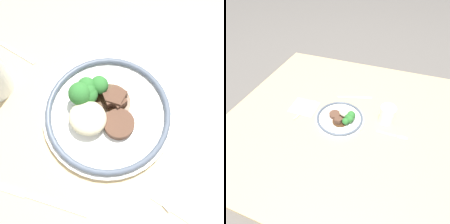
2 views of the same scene
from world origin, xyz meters
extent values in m
plane|color=#5B5651|center=(0.00, 0.00, 0.00)|extent=(8.00, 8.00, 0.00)
cube|color=tan|center=(0.00, 0.00, 0.02)|extent=(1.23, 1.15, 0.04)
cube|color=silver|center=(-0.23, -0.01, 0.04)|extent=(0.15, 0.13, 0.00)
cylinder|color=white|center=(-0.01, -0.03, 0.04)|extent=(0.26, 0.26, 0.01)
torus|color=#4C5666|center=(-0.01, -0.03, 0.05)|extent=(0.24, 0.24, 0.01)
ellipsoid|color=beige|center=(0.01, 0.00, 0.07)|extent=(0.07, 0.07, 0.04)
cylinder|color=brown|center=(-0.04, -0.03, 0.06)|extent=(0.06, 0.06, 0.02)
cylinder|color=#472D19|center=(0.00, -0.06, 0.05)|extent=(0.08, 0.08, 0.00)
cube|color=brown|center=(-0.01, -0.06, 0.06)|extent=(0.04, 0.04, 0.03)
cube|color=brown|center=(-0.02, -0.06, 0.06)|extent=(0.03, 0.03, 0.02)
cube|color=brown|center=(-0.01, -0.07, 0.06)|extent=(0.03, 0.03, 0.03)
cube|color=brown|center=(0.00, -0.06, 0.06)|extent=(0.04, 0.04, 0.03)
cylinder|color=#5B8E47|center=(0.04, -0.04, 0.06)|extent=(0.01, 0.01, 0.02)
sphere|color=#2D702D|center=(0.04, -0.04, 0.08)|extent=(0.04, 0.04, 0.04)
cylinder|color=#5B8E47|center=(0.04, -0.04, 0.06)|extent=(0.01, 0.01, 0.02)
sphere|color=#2D702D|center=(0.04, -0.04, 0.08)|extent=(0.03, 0.03, 0.03)
cylinder|color=#5B8E47|center=(0.03, -0.07, 0.06)|extent=(0.01, 0.01, 0.01)
sphere|color=#2D702D|center=(0.03, -0.07, 0.08)|extent=(0.04, 0.04, 0.04)
cylinder|color=#5B8E47|center=(0.05, -0.03, 0.06)|extent=(0.02, 0.02, 0.02)
sphere|color=#2D702D|center=(0.05, -0.03, 0.09)|extent=(0.04, 0.04, 0.04)
cylinder|color=#5B8E47|center=(0.05, -0.05, 0.06)|extent=(0.01, 0.01, 0.02)
sphere|color=#2D702D|center=(0.05, -0.05, 0.08)|extent=(0.04, 0.04, 0.04)
cube|color=#B7B7BC|center=(-0.23, -0.06, 0.04)|extent=(0.04, 0.11, 0.00)
cube|color=#B7B7BC|center=(-0.20, 0.02, 0.04)|extent=(0.03, 0.07, 0.00)
cube|color=#B7B7BC|center=(-0.02, 0.16, 0.04)|extent=(0.12, 0.04, 0.00)
cube|color=#B7B7BC|center=(0.07, 0.19, 0.04)|extent=(0.09, 0.04, 0.00)
cube|color=#B7B7BC|center=(0.24, -0.05, 0.04)|extent=(0.10, 0.01, 0.00)
camera|label=1|loc=(-0.14, 0.14, 0.62)|focal=50.00mm
camera|label=2|loc=(0.19, -0.63, 0.72)|focal=28.00mm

